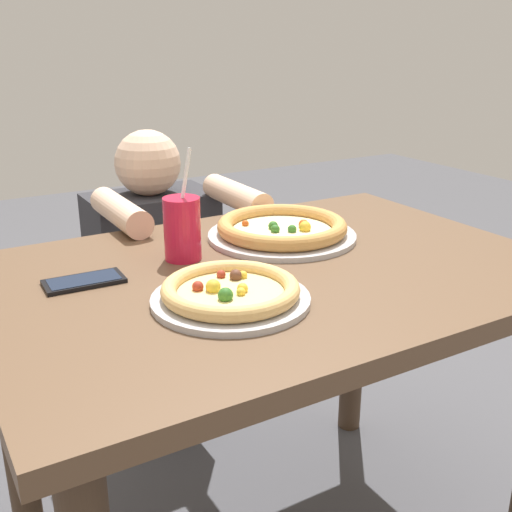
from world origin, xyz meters
name	(u,v)px	position (x,y,z in m)	size (l,w,h in m)	color
dining_table	(273,321)	(0.00, 0.00, 0.63)	(1.16, 0.81, 0.75)	brown
pizza_near	(230,293)	(-0.16, -0.11, 0.77)	(0.29, 0.29, 0.04)	#B7B7BC
pizza_far	(282,229)	(0.12, 0.15, 0.77)	(0.35, 0.35, 0.05)	#B7B7BC
drink_cup_colored	(182,228)	(-0.14, 0.14, 0.82)	(0.08, 0.08, 0.24)	red
cell_phone	(84,281)	(-0.36, 0.11, 0.75)	(0.15, 0.08, 0.01)	black
diner_seated	(157,297)	(-0.01, 0.67, 0.44)	(0.40, 0.52, 0.95)	#333847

